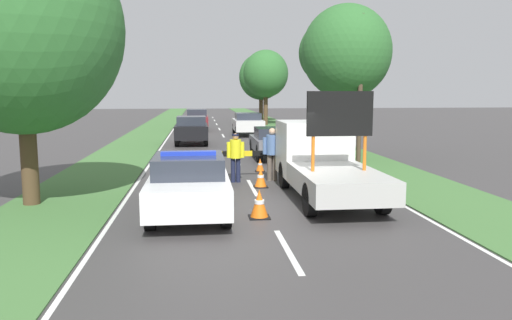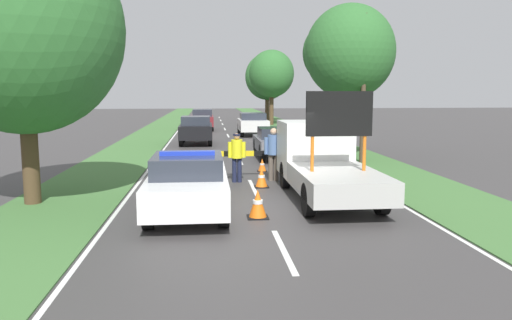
{
  "view_description": "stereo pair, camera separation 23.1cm",
  "coord_description": "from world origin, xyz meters",
  "px_view_note": "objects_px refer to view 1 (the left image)",
  "views": [
    {
      "loc": [
        -1.65,
        -12.87,
        3.0
      ],
      "look_at": [
        -0.06,
        1.0,
        1.1
      ],
      "focal_mm": 35.0,
      "sensor_mm": 36.0,
      "label": 1
    },
    {
      "loc": [
        -1.42,
        -12.9,
        3.0
      ],
      "look_at": [
        -0.06,
        1.0,
        1.1
      ],
      "focal_mm": 35.0,
      "sensor_mm": 36.0,
      "label": 2
    }
  ],
  "objects_px": {
    "road_barrier": "(252,155)",
    "queued_car_wagon_maroon": "(197,119)",
    "roadside_tree_near_right": "(346,52)",
    "queued_car_sedan_black": "(192,129)",
    "traffic_cone_near_truck": "(210,176)",
    "traffic_cone_near_police": "(261,178)",
    "utility_pole": "(360,87)",
    "traffic_cone_centre_front": "(260,165)",
    "roadside_tree_near_left": "(261,77)",
    "roadside_tree_far_left": "(328,54)",
    "pedestrian_civilian": "(272,150)",
    "work_truck": "(322,159)",
    "traffic_cone_behind_barrier": "(166,177)",
    "roadside_tree_mid_right": "(266,74)",
    "police_officer": "(236,153)",
    "queued_car_suv_grey": "(274,142)",
    "traffic_cone_lane_edge": "(259,204)",
    "queued_car_van_white": "(248,124)",
    "police_car": "(189,183)",
    "roadside_tree_mid_left": "(21,29)"
  },
  "relations": [
    {
      "from": "roadside_tree_near_left",
      "to": "traffic_cone_near_police",
      "type": "bearing_deg",
      "value": -97.12
    },
    {
      "from": "police_car",
      "to": "road_barrier",
      "type": "xyz_separation_m",
      "value": [
        2.11,
        5.07,
        0.03
      ]
    },
    {
      "from": "roadside_tree_far_left",
      "to": "roadside_tree_near_right",
      "type": "bearing_deg",
      "value": -89.68
    },
    {
      "from": "roadside_tree_near_left",
      "to": "traffic_cone_lane_edge",
      "type": "bearing_deg",
      "value": -97.16
    },
    {
      "from": "police_officer",
      "to": "roadside_tree_near_right",
      "type": "xyz_separation_m",
      "value": [
        5.32,
        5.38,
        3.76
      ]
    },
    {
      "from": "work_truck",
      "to": "roadside_tree_far_left",
      "type": "bearing_deg",
      "value": -102.04
    },
    {
      "from": "police_officer",
      "to": "roadside_tree_near_right",
      "type": "height_order",
      "value": "roadside_tree_near_right"
    },
    {
      "from": "police_officer",
      "to": "roadside_tree_far_left",
      "type": "xyz_separation_m",
      "value": [
        5.31,
        8.42,
        3.93
      ]
    },
    {
      "from": "police_car",
      "to": "police_officer",
      "type": "xyz_separation_m",
      "value": [
        1.46,
        4.22,
        0.22
      ]
    },
    {
      "from": "roadside_tree_near_right",
      "to": "queued_car_sedan_black",
      "type": "bearing_deg",
      "value": 133.56
    },
    {
      "from": "queued_car_sedan_black",
      "to": "roadside_tree_near_left",
      "type": "relative_size",
      "value": 0.59
    },
    {
      "from": "traffic_cone_near_police",
      "to": "traffic_cone_near_truck",
      "type": "height_order",
      "value": "traffic_cone_near_truck"
    },
    {
      "from": "work_truck",
      "to": "roadside_tree_near_left",
      "type": "distance_m",
      "value": 37.45
    },
    {
      "from": "traffic_cone_near_truck",
      "to": "pedestrian_civilian",
      "type": "bearing_deg",
      "value": 23.89
    },
    {
      "from": "work_truck",
      "to": "traffic_cone_near_police",
      "type": "bearing_deg",
      "value": -35.37
    },
    {
      "from": "traffic_cone_centre_front",
      "to": "traffic_cone_near_police",
      "type": "bearing_deg",
      "value": -96.66
    },
    {
      "from": "queued_car_wagon_maroon",
      "to": "roadside_tree_mid_left",
      "type": "relative_size",
      "value": 0.56
    },
    {
      "from": "queued_car_van_white",
      "to": "roadside_tree_near_left",
      "type": "distance_m",
      "value": 17.42
    },
    {
      "from": "police_officer",
      "to": "queued_car_suv_grey",
      "type": "xyz_separation_m",
      "value": [
        2.18,
        5.87,
        -0.22
      ]
    },
    {
      "from": "traffic_cone_behind_barrier",
      "to": "police_officer",
      "type": "bearing_deg",
      "value": 17.71
    },
    {
      "from": "roadside_tree_far_left",
      "to": "traffic_cone_centre_front",
      "type": "bearing_deg",
      "value": -123.96
    },
    {
      "from": "roadside_tree_near_left",
      "to": "roadside_tree_mid_left",
      "type": "distance_m",
      "value": 39.2
    },
    {
      "from": "police_officer",
      "to": "roadside_tree_near_right",
      "type": "distance_m",
      "value": 8.45
    },
    {
      "from": "road_barrier",
      "to": "queued_car_wagon_maroon",
      "type": "distance_m",
      "value": 22.71
    },
    {
      "from": "police_car",
      "to": "traffic_cone_near_police",
      "type": "relative_size",
      "value": 7.51
    },
    {
      "from": "roadside_tree_near_left",
      "to": "roadside_tree_far_left",
      "type": "distance_m",
      "value": 26.46
    },
    {
      "from": "pedestrian_civilian",
      "to": "roadside_tree_mid_right",
      "type": "bearing_deg",
      "value": 88.18
    },
    {
      "from": "traffic_cone_near_truck",
      "to": "queued_car_van_white",
      "type": "bearing_deg",
      "value": 80.79
    },
    {
      "from": "queued_car_wagon_maroon",
      "to": "roadside_tree_mid_right",
      "type": "bearing_deg",
      "value": -138.54
    },
    {
      "from": "work_truck",
      "to": "traffic_cone_near_truck",
      "type": "bearing_deg",
      "value": -21.81
    },
    {
      "from": "pedestrian_civilian",
      "to": "traffic_cone_lane_edge",
      "type": "height_order",
      "value": "pedestrian_civilian"
    },
    {
      "from": "road_barrier",
      "to": "traffic_cone_near_truck",
      "type": "distance_m",
      "value": 2.28
    },
    {
      "from": "queued_car_wagon_maroon",
      "to": "roadside_tree_near_left",
      "type": "height_order",
      "value": "roadside_tree_near_left"
    },
    {
      "from": "queued_car_suv_grey",
      "to": "utility_pole",
      "type": "relative_size",
      "value": 0.65
    },
    {
      "from": "roadside_tree_mid_right",
      "to": "queued_car_suv_grey",
      "type": "bearing_deg",
      "value": -96.67
    },
    {
      "from": "pedestrian_civilian",
      "to": "queued_car_van_white",
      "type": "distance_m",
      "value": 17.97
    },
    {
      "from": "traffic_cone_centre_front",
      "to": "roadside_tree_far_left",
      "type": "bearing_deg",
      "value": 56.04
    },
    {
      "from": "traffic_cone_centre_front",
      "to": "roadside_tree_mid_right",
      "type": "distance_m",
      "value": 27.44
    },
    {
      "from": "traffic_cone_near_police",
      "to": "utility_pole",
      "type": "bearing_deg",
      "value": 46.22
    },
    {
      "from": "queued_car_suv_grey",
      "to": "queued_car_sedan_black",
      "type": "distance_m",
      "value": 7.82
    },
    {
      "from": "queued_car_van_white",
      "to": "traffic_cone_lane_edge",
      "type": "bearing_deg",
      "value": 85.11
    },
    {
      "from": "traffic_cone_lane_edge",
      "to": "queued_car_sedan_black",
      "type": "distance_m",
      "value": 17.63
    },
    {
      "from": "queued_car_sedan_black",
      "to": "roadside_tree_mid_right",
      "type": "bearing_deg",
      "value": -111.82
    },
    {
      "from": "traffic_cone_near_truck",
      "to": "queued_car_sedan_black",
      "type": "distance_m",
      "value": 13.49
    },
    {
      "from": "traffic_cone_centre_front",
      "to": "traffic_cone_near_truck",
      "type": "height_order",
      "value": "traffic_cone_near_truck"
    },
    {
      "from": "pedestrian_civilian",
      "to": "traffic_cone_near_truck",
      "type": "relative_size",
      "value": 2.56
    },
    {
      "from": "queued_car_suv_grey",
      "to": "roadside_tree_near_right",
      "type": "xyz_separation_m",
      "value": [
        3.14,
        -0.49,
        3.98
      ]
    },
    {
      "from": "police_officer",
      "to": "queued_car_van_white",
      "type": "height_order",
      "value": "police_officer"
    },
    {
      "from": "traffic_cone_centre_front",
      "to": "police_officer",
      "type": "bearing_deg",
      "value": -116.8
    },
    {
      "from": "traffic_cone_behind_barrier",
      "to": "roadside_tree_mid_right",
      "type": "distance_m",
      "value": 30.86
    }
  ]
}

